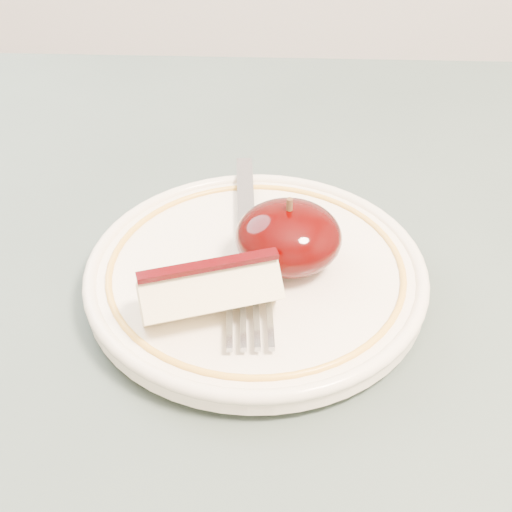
{
  "coord_description": "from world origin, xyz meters",
  "views": [
    {
      "loc": [
        0.11,
        -0.27,
        1.06
      ],
      "look_at": [
        0.09,
        0.08,
        0.78
      ],
      "focal_mm": 50.0,
      "sensor_mm": 36.0,
      "label": 1
    }
  ],
  "objects_px": {
    "table": "(109,464)",
    "plate": "(256,273)",
    "apple_half": "(288,237)",
    "fork": "(247,245)"
  },
  "relations": [
    {
      "from": "table",
      "to": "plate",
      "type": "distance_m",
      "value": 0.16
    },
    {
      "from": "table",
      "to": "plate",
      "type": "bearing_deg",
      "value": 39.7
    },
    {
      "from": "plate",
      "to": "apple_half",
      "type": "height_order",
      "value": "apple_half"
    },
    {
      "from": "table",
      "to": "plate",
      "type": "relative_size",
      "value": 4.09
    },
    {
      "from": "plate",
      "to": "fork",
      "type": "bearing_deg",
      "value": 110.38
    },
    {
      "from": "table",
      "to": "plate",
      "type": "xyz_separation_m",
      "value": [
        0.09,
        0.08,
        0.1
      ]
    },
    {
      "from": "plate",
      "to": "apple_half",
      "type": "relative_size",
      "value": 3.25
    },
    {
      "from": "table",
      "to": "apple_half",
      "type": "bearing_deg",
      "value": 36.42
    },
    {
      "from": "table",
      "to": "apple_half",
      "type": "distance_m",
      "value": 0.19
    },
    {
      "from": "table",
      "to": "fork",
      "type": "height_order",
      "value": "fork"
    }
  ]
}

